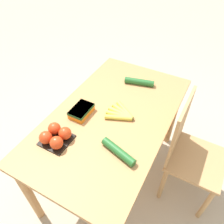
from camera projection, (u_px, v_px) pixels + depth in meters
ground_plane at (112, 172)px, 2.08m from camera, size 12.00×12.00×0.00m
dining_table at (112, 126)px, 1.62m from camera, size 1.36×0.79×0.77m
chair at (189, 153)px, 1.65m from camera, size 0.43×0.41×0.96m
banana_bunch at (121, 114)px, 1.53m from camera, size 0.20×0.20×0.03m
tomato_pack at (56, 136)px, 1.35m from camera, size 0.18×0.18×0.09m
carrot_bag at (81, 111)px, 1.53m from camera, size 0.17×0.12×0.05m
cucumber_near at (139, 82)px, 1.79m from camera, size 0.11×0.25×0.05m
cucumber_far at (118, 151)px, 1.29m from camera, size 0.11×0.24×0.05m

